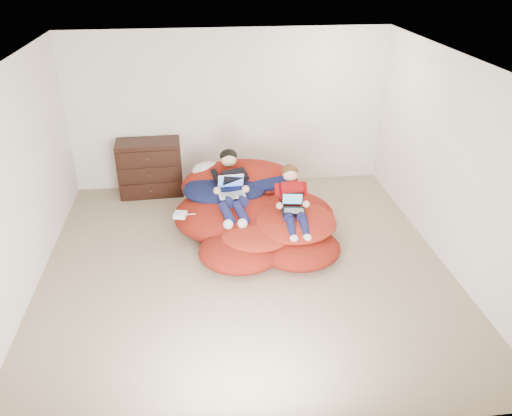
{
  "coord_description": "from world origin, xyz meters",
  "views": [
    {
      "loc": [
        -0.49,
        -5.18,
        3.59
      ],
      "look_at": [
        0.16,
        0.21,
        0.7
      ],
      "focal_mm": 35.0,
      "sensor_mm": 36.0,
      "label": 1
    }
  ],
  "objects": [
    {
      "name": "laptop_black",
      "position": [
        0.68,
        0.49,
        0.56
      ],
      "size": [
        0.32,
        0.29,
        0.21
      ],
      "color": "black",
      "rests_on": "younger_boy"
    },
    {
      "name": "laptop_white",
      "position": [
        -0.09,
        0.93,
        0.63
      ],
      "size": [
        0.37,
        0.36,
        0.25
      ],
      "color": "white",
      "rests_on": "older_boy"
    },
    {
      "name": "older_boy",
      "position": [
        -0.09,
        1.04,
        0.67
      ],
      "size": [
        0.44,
        1.22,
        0.68
      ],
      "color": "black",
      "rests_on": "beanbag_pile"
    },
    {
      "name": "power_adapter",
      "position": [
        -0.8,
        0.66,
        0.42
      ],
      "size": [
        0.19,
        0.19,
        0.06
      ],
      "primitive_type": "cube",
      "rotation": [
        0.0,
        0.0,
        -0.25
      ],
      "color": "white",
      "rests_on": "beanbag_pile"
    },
    {
      "name": "dresser",
      "position": [
        -1.29,
        2.24,
        0.44
      ],
      "size": [
        1.0,
        0.57,
        0.88
      ],
      "color": "black",
      "rests_on": "ground"
    },
    {
      "name": "cream_pillow",
      "position": [
        -0.39,
        1.57,
        0.62
      ],
      "size": [
        0.47,
        0.3,
        0.3
      ],
      "primitive_type": "ellipsoid",
      "color": "beige",
      "rests_on": "beanbag_pile"
    },
    {
      "name": "room_shell",
      "position": [
        0.0,
        0.0,
        0.22
      ],
      "size": [
        5.1,
        5.1,
        2.77
      ],
      "color": "tan",
      "rests_on": "ground"
    },
    {
      "name": "younger_boy",
      "position": [
        0.68,
        0.55,
        0.63
      ],
      "size": [
        0.31,
        1.0,
        0.7
      ],
      "color": "#9B0D10",
      "rests_on": "beanbag_pile"
    },
    {
      "name": "beanbag_pile",
      "position": [
        0.21,
        0.88,
        0.27
      ],
      "size": [
        2.25,
        2.29,
        0.85
      ],
      "color": "maroon",
      "rests_on": "ground"
    }
  ]
}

